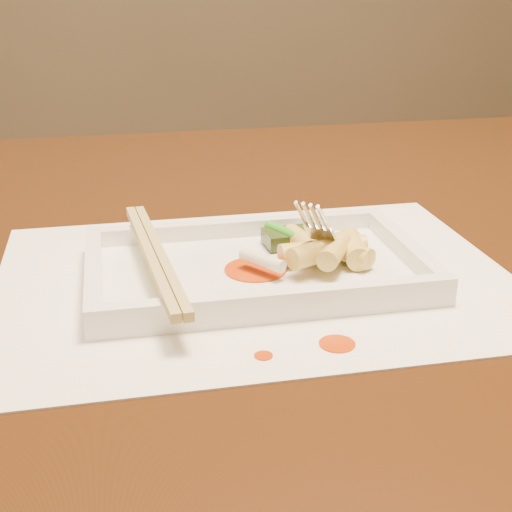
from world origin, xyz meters
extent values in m
cube|color=black|center=(0.00, 0.00, 0.73)|extent=(1.40, 0.90, 0.04)
cube|color=white|center=(0.01, -0.09, 0.75)|extent=(0.40, 0.30, 0.00)
cylinder|color=#C13805|center=(0.04, -0.20, 0.75)|extent=(0.02, 0.02, 0.00)
cylinder|color=#C13805|center=(-0.01, -0.21, 0.75)|extent=(0.01, 0.01, 0.00)
cube|color=white|center=(0.01, -0.09, 0.76)|extent=(0.26, 0.16, 0.01)
cube|color=white|center=(0.01, -0.02, 0.77)|extent=(0.26, 0.01, 0.01)
cube|color=white|center=(0.01, -0.16, 0.77)|extent=(0.26, 0.01, 0.01)
cube|color=white|center=(-0.11, -0.09, 0.77)|extent=(0.01, 0.14, 0.01)
cube|color=white|center=(0.14, -0.09, 0.77)|extent=(0.01, 0.14, 0.01)
cube|color=black|center=(0.05, -0.05, 0.77)|extent=(0.04, 0.03, 0.01)
cylinder|color=#EAEACC|center=(0.01, -0.10, 0.77)|extent=(0.03, 0.04, 0.01)
cylinder|color=#289017|center=(0.05, -0.07, 0.77)|extent=(0.05, 0.08, 0.01)
cube|color=tan|center=(-0.07, -0.09, 0.78)|extent=(0.03, 0.22, 0.01)
cube|color=tan|center=(-0.06, -0.09, 0.78)|extent=(0.03, 0.22, 0.01)
cylinder|color=#C13805|center=(0.01, -0.09, 0.76)|extent=(0.05, 0.05, 0.00)
cylinder|color=#E4D36A|center=(0.08, -0.08, 0.77)|extent=(0.04, 0.02, 0.02)
cylinder|color=#E4D36A|center=(0.08, -0.10, 0.77)|extent=(0.04, 0.04, 0.02)
cylinder|color=#E4D36A|center=(0.07, -0.11, 0.78)|extent=(0.04, 0.05, 0.02)
cylinder|color=#E4D36A|center=(0.05, -0.09, 0.77)|extent=(0.05, 0.02, 0.02)
cylinder|color=#E4D36A|center=(0.09, -0.09, 0.77)|extent=(0.03, 0.05, 0.02)
cylinder|color=#E4D36A|center=(0.05, -0.11, 0.78)|extent=(0.05, 0.03, 0.02)
cylinder|color=#E4D36A|center=(0.06, -0.07, 0.77)|extent=(0.03, 0.05, 0.02)
camera|label=1|loc=(-0.09, -0.59, 0.98)|focal=50.00mm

